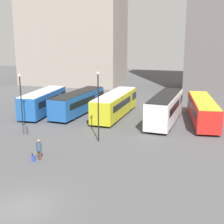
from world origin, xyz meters
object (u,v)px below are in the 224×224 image
at_px(lamp_post_0, 98,102).
at_px(lamp_post_1, 21,98).
at_px(bus_3, 165,108).
at_px(bus_4, 202,110).
at_px(traveler, 39,148).
at_px(bus_1, 79,102).
at_px(bus_0, 44,102).
at_px(suitcase, 34,158).
at_px(trash_bin, 25,130).
at_px(bus_2, 115,104).

xyz_separation_m(lamp_post_0, lamp_post_1, (-8.86, 0.99, -0.32)).
bearing_deg(bus_3, lamp_post_1, 122.51).
relative_size(bus_4, traveler, 6.75).
distance_m(bus_1, bus_4, 15.61).
relative_size(bus_3, traveler, 6.24).
bearing_deg(lamp_post_0, bus_0, 140.63).
distance_m(suitcase, lamp_post_1, 9.53).
distance_m(bus_0, lamp_post_0, 13.71).
distance_m(bus_3, trash_bin, 15.94).
relative_size(suitcase, lamp_post_1, 0.12).
height_order(lamp_post_0, trash_bin, lamp_post_0).
height_order(traveler, lamp_post_0, lamp_post_0).
bearing_deg(bus_4, bus_3, 99.52).
bearing_deg(lamp_post_1, traveler, -49.83).
relative_size(bus_3, lamp_post_1, 1.79).
xyz_separation_m(bus_0, suitcase, (6.96, -14.73, -1.37)).
bearing_deg(bus_2, lamp_post_1, 141.63).
distance_m(bus_2, lamp_post_0, 10.34).
height_order(bus_0, lamp_post_0, lamp_post_0).
relative_size(bus_1, lamp_post_0, 1.67).
relative_size(lamp_post_1, trash_bin, 7.16).
relative_size(bus_0, bus_3, 0.90).
distance_m(bus_0, bus_3, 15.74).
bearing_deg(traveler, bus_1, 17.38).
bearing_deg(suitcase, bus_1, 16.07).
xyz_separation_m(bus_2, lamp_post_0, (1.12, -10.02, 2.28)).
distance_m(bus_2, bus_3, 6.53).
height_order(traveler, lamp_post_1, lamp_post_1).
relative_size(lamp_post_0, trash_bin, 7.89).
bearing_deg(bus_4, lamp_post_1, 108.63).
bearing_deg(trash_bin, bus_1, 78.64).
height_order(bus_0, traveler, bus_0).
distance_m(bus_4, suitcase, 20.79).
xyz_separation_m(bus_2, bus_3, (6.41, -1.28, 0.18)).
distance_m(lamp_post_0, trash_bin, 8.80).
bearing_deg(suitcase, bus_2, -1.54).
bearing_deg(bus_3, bus_4, -69.08).
relative_size(traveler, lamp_post_0, 0.26).
bearing_deg(suitcase, lamp_post_1, 43.73).
xyz_separation_m(bus_0, lamp_post_1, (1.59, -7.59, 1.93)).
distance_m(bus_1, traveler, 15.99).
bearing_deg(bus_3, bus_1, 87.61).
relative_size(bus_2, bus_3, 1.05).
distance_m(bus_3, lamp_post_1, 16.23).
relative_size(bus_2, traveler, 6.58).
xyz_separation_m(bus_3, suitcase, (-8.77, -14.89, -1.53)).
xyz_separation_m(bus_4, suitcase, (-12.97, -16.19, -1.27)).
xyz_separation_m(bus_1, lamp_post_0, (6.13, -9.97, 2.32)).
bearing_deg(lamp_post_1, bus_3, 28.73).
relative_size(bus_3, lamp_post_0, 1.63).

